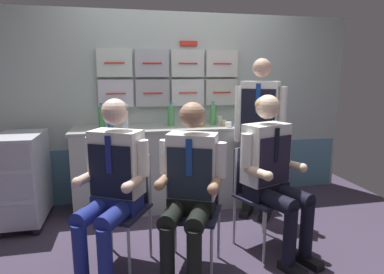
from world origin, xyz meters
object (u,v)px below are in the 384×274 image
at_px(folding_chair_left, 124,196).
at_px(crew_member_right, 273,167).
at_px(paper_cup_tan, 228,124).
at_px(snack_banana, 198,125).
at_px(water_bottle_tall, 171,115).
at_px(crew_member_standing, 259,126).
at_px(service_trolley, 22,177).
at_px(crew_member_left, 112,179).
at_px(crew_member_center, 190,183).
at_px(folding_chair_right, 258,185).
at_px(folding_chair_center, 194,198).

xyz_separation_m(folding_chair_left, crew_member_right, (1.18, -0.12, 0.19)).
relative_size(paper_cup_tan, snack_banana, 0.38).
distance_m(water_bottle_tall, snack_banana, 0.32).
height_order(folding_chair_left, crew_member_standing, crew_member_standing).
relative_size(service_trolley, crew_member_right, 0.69).
height_order(crew_member_left, crew_member_standing, crew_member_standing).
xyz_separation_m(crew_member_left, snack_banana, (0.89, 1.10, 0.20)).
height_order(crew_member_center, paper_cup_tan, crew_member_center).
height_order(crew_member_right, snack_banana, crew_member_right).
bearing_deg(folding_chair_right, folding_chair_left, -178.41).
height_order(service_trolley, paper_cup_tan, paper_cup_tan).
bearing_deg(snack_banana, folding_chair_center, -104.42).
bearing_deg(crew_member_left, paper_cup_tan, 39.51).
bearing_deg(service_trolley, crew_member_left, -47.89).
distance_m(crew_member_center, paper_cup_tan, 1.34).
bearing_deg(crew_member_right, crew_member_left, -178.97).
height_order(service_trolley, crew_member_center, crew_member_center).
bearing_deg(service_trolley, crew_member_standing, -7.16).
distance_m(folding_chair_left, snack_banana, 1.32).
xyz_separation_m(crew_member_left, crew_member_standing, (1.43, 0.69, 0.23)).
distance_m(folding_chair_left, folding_chair_right, 1.13).
xyz_separation_m(folding_chair_right, snack_banana, (-0.31, 0.93, 0.39)).
height_order(folding_chair_center, crew_member_standing, crew_member_standing).
bearing_deg(crew_member_left, crew_member_standing, 25.81).
relative_size(folding_chair_left, crew_member_right, 0.66).
height_order(crew_member_left, folding_chair_right, crew_member_left).
distance_m(folding_chair_center, paper_cup_tan, 1.23).
distance_m(folding_chair_center, folding_chair_right, 0.62).
bearing_deg(crew_member_left, crew_member_center, -15.47).
bearing_deg(crew_member_left, snack_banana, 50.95).
xyz_separation_m(service_trolley, folding_chair_left, (0.97, -0.84, 0.05)).
bearing_deg(snack_banana, water_bottle_tall, 156.57).
xyz_separation_m(crew_member_left, crew_member_center, (0.54, -0.15, -0.02)).
distance_m(folding_chair_center, snack_banana, 1.21).
xyz_separation_m(service_trolley, crew_member_standing, (2.32, -0.29, 0.47)).
bearing_deg(crew_member_right, folding_chair_left, 174.36).
xyz_separation_m(crew_member_center, paper_cup_tan, (0.66, 1.14, 0.23)).
xyz_separation_m(paper_cup_tan, snack_banana, (-0.31, 0.11, -0.01)).
bearing_deg(folding_chair_center, paper_cup_tan, 59.23).
bearing_deg(crew_member_standing, crew_member_center, -136.50).
relative_size(folding_chair_right, water_bottle_tall, 3.29).
bearing_deg(folding_chair_right, crew_member_standing, 66.53).
xyz_separation_m(crew_member_center, crew_member_right, (0.72, 0.17, 0.02)).
bearing_deg(folding_chair_left, crew_member_left, -118.89).
height_order(folding_chair_left, crew_member_center, crew_member_center).
distance_m(folding_chair_center, crew_member_center, 0.24).
height_order(folding_chair_center, crew_member_right, crew_member_right).
distance_m(crew_member_right, snack_banana, 1.16).
bearing_deg(folding_chair_right, paper_cup_tan, 90.12).
distance_m(crew_member_center, folding_chair_right, 0.75).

